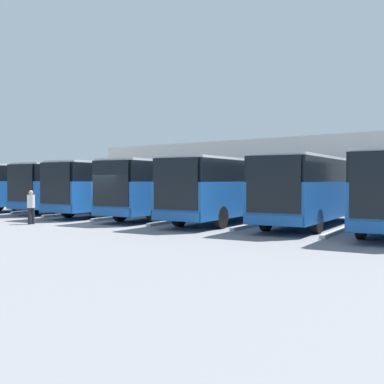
{
  "coord_description": "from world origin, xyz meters",
  "views": [
    {
      "loc": [
        -18.84,
        16.2,
        2.25
      ],
      "look_at": [
        -1.28,
        -5.6,
        1.56
      ],
      "focal_mm": 45.0,
      "sensor_mm": 36.0,
      "label": 1
    }
  ],
  "objects_px": {
    "bus_2": "(231,187)",
    "bus_4": "(120,186)",
    "bus_5": "(84,185)",
    "bus_6": "(45,185)",
    "pedestrian": "(31,206)",
    "bus_1": "(314,188)",
    "bus_3": "(172,187)"
  },
  "relations": [
    {
      "from": "bus_2",
      "to": "bus_4",
      "type": "height_order",
      "value": "same"
    },
    {
      "from": "bus_2",
      "to": "bus_5",
      "type": "distance_m",
      "value": 13.01
    },
    {
      "from": "bus_6",
      "to": "pedestrian",
      "type": "distance_m",
      "value": 12.75
    },
    {
      "from": "bus_1",
      "to": "pedestrian",
      "type": "height_order",
      "value": "bus_1"
    },
    {
      "from": "bus_1",
      "to": "bus_4",
      "type": "distance_m",
      "value": 13.03
    },
    {
      "from": "bus_2",
      "to": "bus_6",
      "type": "bearing_deg",
      "value": -9.53
    },
    {
      "from": "bus_1",
      "to": "bus_6",
      "type": "bearing_deg",
      "value": -7.16
    },
    {
      "from": "bus_5",
      "to": "bus_3",
      "type": "bearing_deg",
      "value": 168.93
    },
    {
      "from": "bus_2",
      "to": "bus_5",
      "type": "xyz_separation_m",
      "value": [
        13.0,
        -0.48,
        0.0
      ]
    },
    {
      "from": "bus_1",
      "to": "pedestrian",
      "type": "distance_m",
      "value": 14.25
    },
    {
      "from": "bus_1",
      "to": "bus_4",
      "type": "bearing_deg",
      "value": -4.75
    },
    {
      "from": "bus_6",
      "to": "bus_4",
      "type": "bearing_deg",
      "value": 169.22
    },
    {
      "from": "bus_6",
      "to": "pedestrian",
      "type": "bearing_deg",
      "value": 134.0
    },
    {
      "from": "bus_3",
      "to": "bus_5",
      "type": "relative_size",
      "value": 1.0
    },
    {
      "from": "bus_2",
      "to": "pedestrian",
      "type": "height_order",
      "value": "bus_2"
    },
    {
      "from": "bus_6",
      "to": "bus_1",
      "type": "bearing_deg",
      "value": 172.84
    },
    {
      "from": "bus_2",
      "to": "bus_4",
      "type": "relative_size",
      "value": 1.0
    },
    {
      "from": "bus_4",
      "to": "bus_3",
      "type": "bearing_deg",
      "value": 173.56
    },
    {
      "from": "bus_1",
      "to": "bus_3",
      "type": "relative_size",
      "value": 1.0
    },
    {
      "from": "bus_2",
      "to": "bus_6",
      "type": "relative_size",
      "value": 1.0
    },
    {
      "from": "bus_2",
      "to": "bus_1",
      "type": "bearing_deg",
      "value": -177.77
    },
    {
      "from": "bus_1",
      "to": "bus_5",
      "type": "relative_size",
      "value": 1.0
    },
    {
      "from": "bus_4",
      "to": "pedestrian",
      "type": "xyz_separation_m",
      "value": [
        -1.44,
        7.39,
        -0.94
      ]
    },
    {
      "from": "bus_3",
      "to": "bus_6",
      "type": "distance_m",
      "value": 13.0
    },
    {
      "from": "bus_5",
      "to": "pedestrian",
      "type": "bearing_deg",
      "value": 117.42
    },
    {
      "from": "bus_6",
      "to": "pedestrian",
      "type": "xyz_separation_m",
      "value": [
        -10.11,
        7.71,
        -0.94
      ]
    },
    {
      "from": "bus_5",
      "to": "bus_1",
      "type": "bearing_deg",
      "value": 172.52
    },
    {
      "from": "bus_3",
      "to": "bus_6",
      "type": "bearing_deg",
      "value": -9.33
    },
    {
      "from": "bus_4",
      "to": "pedestrian",
      "type": "distance_m",
      "value": 7.59
    },
    {
      "from": "bus_1",
      "to": "bus_2",
      "type": "distance_m",
      "value": 4.41
    },
    {
      "from": "bus_4",
      "to": "bus_5",
      "type": "distance_m",
      "value": 4.37
    },
    {
      "from": "bus_1",
      "to": "bus_4",
      "type": "relative_size",
      "value": 1.0
    }
  ]
}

